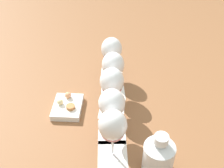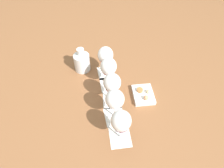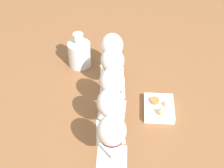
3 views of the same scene
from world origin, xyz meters
TOP-DOWN VIEW (x-y plane):
  - ground_plane at (0.00, 0.00)m, footprint 8.00×8.00m
  - tasting_card_0 at (-0.19, -0.10)m, footprint 0.15×0.14m
  - tasting_card_1 at (-0.11, -0.05)m, footprint 0.15×0.14m
  - tasting_card_2 at (-0.00, 0.00)m, footprint 0.14×0.13m
  - tasting_card_3 at (0.10, 0.04)m, footprint 0.15×0.14m
  - tasting_card_4 at (0.20, 0.10)m, footprint 0.14×0.14m
  - wine_glass_0 at (-0.19, -0.10)m, footprint 0.09×0.09m
  - wine_glass_1 at (-0.11, -0.05)m, footprint 0.09×0.09m
  - wine_glass_2 at (-0.00, 0.00)m, footprint 0.09×0.09m
  - wine_glass_3 at (0.10, 0.04)m, footprint 0.09×0.09m
  - wine_glass_4 at (0.20, 0.10)m, footprint 0.09×0.09m
  - ceramic_vase at (-0.19, -0.25)m, footprint 0.10×0.10m
  - snack_dish at (-0.08, 0.16)m, footprint 0.17×0.15m

SIDE VIEW (x-z plane):
  - ground_plane at x=0.00m, z-range 0.00..0.00m
  - tasting_card_0 at x=-0.19m, z-range 0.00..0.00m
  - tasting_card_1 at x=-0.11m, z-range 0.00..0.00m
  - tasting_card_2 at x=0.00m, z-range 0.00..0.00m
  - tasting_card_3 at x=0.10m, z-range 0.00..0.00m
  - tasting_card_4 at x=0.20m, z-range 0.00..0.00m
  - snack_dish at x=-0.08m, z-range -0.01..0.04m
  - ceramic_vase at x=-0.19m, z-range -0.01..0.14m
  - wine_glass_3 at x=0.10m, z-range 0.04..0.23m
  - wine_glass_1 at x=-0.11m, z-range 0.04..0.23m
  - wine_glass_4 at x=0.20m, z-range 0.04..0.23m
  - wine_glass_2 at x=0.00m, z-range 0.04..0.23m
  - wine_glass_0 at x=-0.19m, z-range 0.04..0.23m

